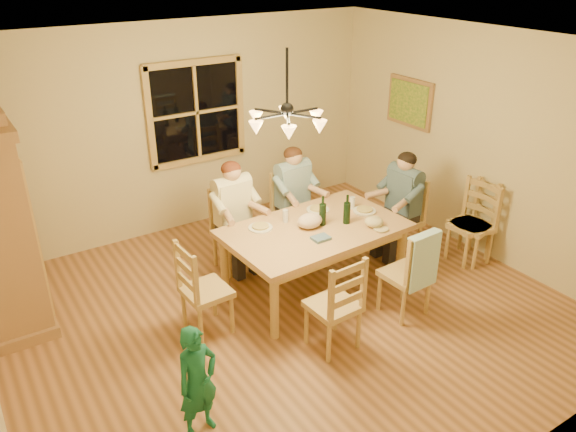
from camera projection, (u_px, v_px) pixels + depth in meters
floor at (287, 311)px, 5.92m from camera, size 5.50×5.50×0.00m
ceiling at (287, 48)px, 4.75m from camera, size 5.50×5.00×0.02m
wall_back at (182, 129)px, 7.22m from camera, size 5.50×0.02×2.70m
wall_right at (481, 144)px, 6.68m from camera, size 0.02×5.00×2.70m
window at (196, 112)px, 7.21m from camera, size 1.30×0.06×1.30m
painting at (409, 103)px, 7.46m from camera, size 0.06×0.78×0.64m
chandelier at (287, 119)px, 5.02m from camera, size 0.77×0.68×0.71m
dining_table at (315, 235)px, 6.05m from camera, size 1.96×1.25×0.76m
chair_far_left at (235, 244)px, 6.62m from camera, size 0.46×0.44×0.99m
chair_far_right at (293, 225)px, 7.06m from camera, size 0.46×0.44×0.99m
chair_near_left at (333, 319)px, 5.29m from camera, size 0.46×0.44×0.99m
chair_near_right at (404, 287)px, 5.79m from camera, size 0.46×0.44×0.99m
chair_end_left at (207, 304)px, 5.51m from camera, size 0.44×0.46×0.99m
chair_end_right at (399, 232)px, 6.90m from camera, size 0.44×0.46×0.99m
adult_woman at (233, 203)px, 6.38m from camera, size 0.41×0.44×0.87m
adult_plaid_man at (294, 186)px, 6.83m from camera, size 0.41×0.44×0.87m
adult_slate_man at (403, 192)px, 6.66m from camera, size 0.44×0.41×0.87m
towel at (422, 261)px, 5.48m from camera, size 0.38×0.12×0.58m
wine_bottle_a at (323, 211)px, 5.99m from camera, size 0.08×0.08×0.33m
wine_bottle_b at (347, 209)px, 6.02m from camera, size 0.08×0.08×0.33m
plate_woman at (260, 228)px, 5.97m from camera, size 0.26×0.26×0.02m
plate_plaid at (318, 210)px, 6.38m from camera, size 0.26×0.26×0.02m
plate_slate at (364, 211)px, 6.35m from camera, size 0.26×0.26×0.02m
wine_glass_a at (286, 216)px, 6.09m from camera, size 0.06×0.06×0.14m
wine_glass_b at (352, 203)px, 6.41m from camera, size 0.06×0.06×0.14m
cap at (374, 222)px, 6.00m from camera, size 0.20×0.20×0.11m
napkin at (321, 238)px, 5.75m from camera, size 0.19×0.15×0.03m
cloth_bundle at (310, 221)px, 5.97m from camera, size 0.28×0.22×0.15m
child at (198, 382)px, 4.26m from camera, size 0.40×0.31×0.97m
chair_spare_front at (469, 237)px, 6.79m from camera, size 0.51×0.53×0.99m
chair_spare_back at (469, 237)px, 6.78m from camera, size 0.50×0.52×0.99m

